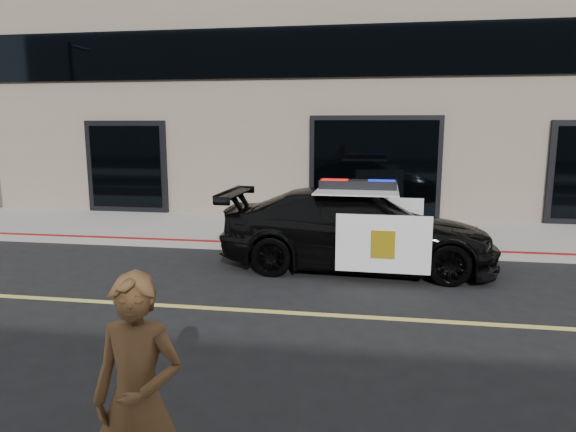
# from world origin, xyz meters

# --- Properties ---
(ground) EXTENTS (120.00, 120.00, 0.00)m
(ground) POSITION_xyz_m (0.00, 0.00, 0.00)
(ground) COLOR black
(ground) RESTS_ON ground
(sidewalk_n) EXTENTS (60.00, 3.50, 0.15)m
(sidewalk_n) POSITION_xyz_m (0.00, 5.25, 0.07)
(sidewalk_n) COLOR gray
(sidewalk_n) RESTS_ON ground
(building_n) EXTENTS (60.00, 7.00, 12.00)m
(building_n) POSITION_xyz_m (0.00, 10.50, 6.00)
(building_n) COLOR #756856
(building_n) RESTS_ON ground
(police_car) EXTENTS (2.44, 5.12, 1.64)m
(police_car) POSITION_xyz_m (-1.32, 2.56, 0.74)
(police_car) COLOR black
(police_car) RESTS_ON ground
(fire_hydrant) EXTENTS (0.37, 0.51, 0.81)m
(fire_hydrant) POSITION_xyz_m (-3.79, 4.14, 0.53)
(fire_hydrant) COLOR #F9E5CE
(fire_hydrant) RESTS_ON sidewalk_n
(pedestrian_a) EXTENTS (0.59, 0.40, 1.61)m
(pedestrian_a) POSITION_xyz_m (-2.47, -4.09, 0.95)
(pedestrian_a) COLOR #51351D
(pedestrian_a) RESTS_ON sidewalk_s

